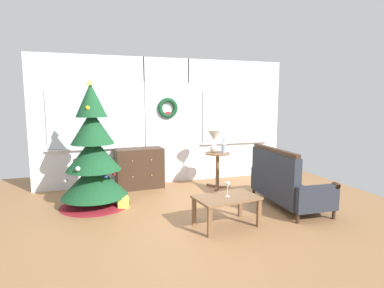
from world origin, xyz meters
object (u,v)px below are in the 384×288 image
christmas_tree (94,160)px  wine_glass (228,186)px  side_table (218,163)px  table_lamp (214,138)px  coffee_table (226,201)px  gift_box (123,202)px  dresser_cabinet (140,168)px  settee_sofa (284,184)px  flower_vase (224,147)px

christmas_tree → wine_glass: size_ratio=10.52×
christmas_tree → wine_glass: bearing=-40.1°
christmas_tree → side_table: 2.34m
table_lamp → coffee_table: (-0.55, -1.83, -0.63)m
table_lamp → side_table: bearing=-33.7°
coffee_table → gift_box: 1.75m
table_lamp → wine_glass: (-0.53, -1.83, -0.43)m
wine_glass → dresser_cabinet: bearing=110.4°
settee_sofa → table_lamp: table_lamp is taller
wine_glass → gift_box: size_ratio=1.10×
dresser_cabinet → wine_glass: dresser_cabinet is taller
flower_vase → dresser_cabinet: bearing=160.5°
side_table → gift_box: 2.01m
dresser_cabinet → settee_sofa: (2.03, -1.84, -0.01)m
side_table → coffee_table: size_ratio=0.77×
side_table → wine_glass: side_table is taller
flower_vase → christmas_tree: bearing=-172.9°
christmas_tree → table_lamp: bearing=10.1°
coffee_table → wine_glass: (0.01, -0.00, 0.20)m
coffee_table → wine_glass: wine_glass is taller
dresser_cabinet → wine_glass: (0.85, -2.27, 0.16)m
dresser_cabinet → table_lamp: table_lamp is taller
christmas_tree → gift_box: (0.42, -0.24, -0.67)m
christmas_tree → table_lamp: (2.23, 0.40, 0.22)m
table_lamp → flower_vase: 0.25m
side_table → settee_sofa: bearing=-66.3°
flower_vase → coffee_table: flower_vase is taller
dresser_cabinet → coffee_table: (0.83, -2.27, -0.04)m
settee_sofa → table_lamp: size_ratio=3.35×
table_lamp → wine_glass: bearing=-106.3°
christmas_tree → settee_sofa: (2.89, -1.00, -0.38)m
coffee_table → gift_box: (-1.27, 1.19, -0.26)m
flower_vase → wine_glass: (-0.69, -1.73, -0.26)m
coffee_table → side_table: bearing=71.2°
christmas_tree → coffee_table: 2.25m
christmas_tree → side_table: (2.29, 0.36, -0.26)m
side_table → table_lamp: (-0.06, 0.04, 0.49)m
settee_sofa → flower_vase: 1.45m
dresser_cabinet → settee_sofa: settee_sofa is taller
christmas_tree → side_table: bearing=8.8°
table_lamp → dresser_cabinet: bearing=162.2°
gift_box → christmas_tree: bearing=149.9°
dresser_cabinet → side_table: bearing=-18.6°
table_lamp → wine_glass: table_lamp is taller
side_table → table_lamp: table_lamp is taller
christmas_tree → coffee_table: bearing=-40.3°
flower_vase → gift_box: flower_vase is taller
gift_box → wine_glass: bearing=-42.9°
flower_vase → gift_box: bearing=-164.7°
christmas_tree → coffee_table: size_ratio=2.27×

